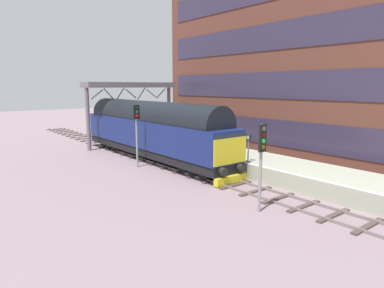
{
  "coord_description": "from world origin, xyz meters",
  "views": [
    {
      "loc": [
        -14.2,
        -18.26,
        5.86
      ],
      "look_at": [
        0.2,
        -0.2,
        1.91
      ],
      "focal_mm": 31.89,
      "sensor_mm": 36.0,
      "label": 1
    }
  ],
  "objects_px": {
    "signal_post_mid": "(137,128)",
    "platform_number_sign": "(248,144)",
    "waiting_passenger": "(180,130)",
    "signal_post_near": "(261,155)",
    "diesel_locomotive": "(151,129)"
  },
  "relations": [
    {
      "from": "signal_post_mid",
      "to": "waiting_passenger",
      "type": "height_order",
      "value": "signal_post_mid"
    },
    {
      "from": "platform_number_sign",
      "to": "signal_post_near",
      "type": "bearing_deg",
      "value": -132.53
    },
    {
      "from": "signal_post_near",
      "to": "platform_number_sign",
      "type": "bearing_deg",
      "value": 47.47
    },
    {
      "from": "diesel_locomotive",
      "to": "platform_number_sign",
      "type": "relative_size",
      "value": 10.25
    },
    {
      "from": "signal_post_near",
      "to": "signal_post_mid",
      "type": "height_order",
      "value": "signal_post_mid"
    },
    {
      "from": "signal_post_mid",
      "to": "platform_number_sign",
      "type": "relative_size",
      "value": 2.54
    },
    {
      "from": "diesel_locomotive",
      "to": "platform_number_sign",
      "type": "bearing_deg",
      "value": -76.31
    },
    {
      "from": "signal_post_mid",
      "to": "platform_number_sign",
      "type": "bearing_deg",
      "value": -58.23
    },
    {
      "from": "diesel_locomotive",
      "to": "signal_post_near",
      "type": "xyz_separation_m",
      "value": [
        -2.18,
        -13.08,
        0.24
      ]
    },
    {
      "from": "diesel_locomotive",
      "to": "signal_post_mid",
      "type": "distance_m",
      "value": 2.74
    },
    {
      "from": "signal_post_near",
      "to": "diesel_locomotive",
      "type": "bearing_deg",
      "value": 80.53
    },
    {
      "from": "signal_post_near",
      "to": "signal_post_mid",
      "type": "distance_m",
      "value": 11.47
    },
    {
      "from": "diesel_locomotive",
      "to": "waiting_passenger",
      "type": "bearing_deg",
      "value": 17.7
    },
    {
      "from": "waiting_passenger",
      "to": "signal_post_mid",
      "type": "bearing_deg",
      "value": 116.07
    },
    {
      "from": "signal_post_near",
      "to": "platform_number_sign",
      "type": "xyz_separation_m",
      "value": [
        4.24,
        4.62,
        -0.52
      ]
    }
  ]
}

